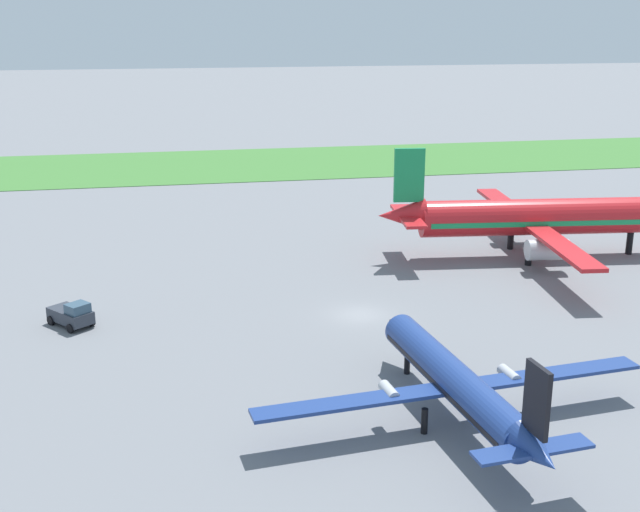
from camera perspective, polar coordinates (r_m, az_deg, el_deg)
ground_plane at (r=62.50m, az=2.82°, el=-4.16°), size 600.00×600.00×0.00m
grass_taxiway_strip at (r=125.94m, az=-4.25°, el=6.52°), size 360.00×28.00×0.08m
airplane_midfield_jet at (r=78.79m, az=14.69°, el=2.62°), size 29.35×29.86×10.55m
airplane_foreground_turboprop at (r=46.31m, az=9.53°, el=-8.70°), size 23.38×20.06×7.01m
pushback_tug_midfield at (r=62.70m, az=-17.10°, el=-3.96°), size 3.69×3.92×1.95m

